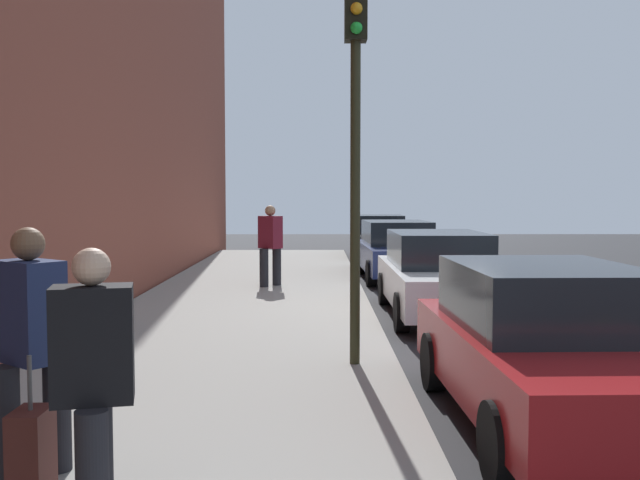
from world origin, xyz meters
The scene contains 12 objects.
ground_plane centered at (0.00, 0.00, 0.00)m, with size 56.00×56.00×0.00m, color #28282B.
sidewalk centered at (0.00, -3.30, 0.07)m, with size 28.00×4.60×0.15m, color gray.
lane_stripe_centre centered at (0.00, 3.20, 0.00)m, with size 28.00×0.14×0.01m, color gold.
parked_car_charcoal centered at (-11.70, 0.12, 0.76)m, with size 4.48×2.00×1.51m.
parked_car_navy centered at (-5.74, 0.08, 0.76)m, with size 4.68×2.02×1.51m.
parked_car_white centered at (0.06, 0.19, 0.76)m, with size 4.76×1.91×1.51m.
parked_car_red centered at (6.29, 0.19, 0.76)m, with size 4.36×1.98×1.51m.
pedestrian_burgundy_coat centered at (-3.15, -3.04, 1.11)m, with size 0.56×0.57×1.80m.
pedestrian_navy_coat centered at (7.93, -4.02, 1.11)m, with size 0.54×0.57×1.80m.
pedestrian_black_coat centered at (8.80, -3.31, 1.06)m, with size 0.56×0.52×1.71m.
traffic_light_pole centered at (4.40, -1.54, 3.20)m, with size 0.35×0.26×4.53m.
rolling_suitcase centered at (8.36, -3.86, 0.46)m, with size 0.34×0.22×0.98m.
Camera 1 is at (13.01, -1.99, 2.17)m, focal length 40.73 mm.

